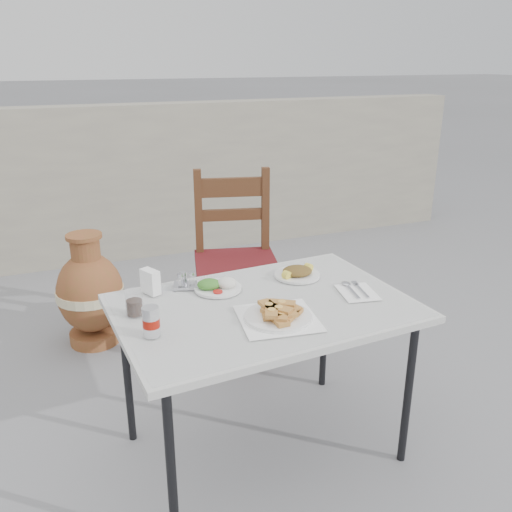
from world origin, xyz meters
name	(u,v)px	position (x,y,z in m)	size (l,w,h in m)	color
ground	(223,444)	(0.00, 0.00, 0.00)	(80.00, 80.00, 0.00)	slate
cafe_table	(264,315)	(0.15, -0.09, 0.62)	(1.14, 0.81, 0.66)	black
pide_plate	(278,312)	(0.15, -0.22, 0.69)	(0.31, 0.31, 0.06)	white
salad_rice_plate	(217,285)	(0.03, 0.10, 0.68)	(0.19, 0.19, 0.05)	white
salad_chopped_plate	(297,273)	(0.39, 0.11, 0.68)	(0.19, 0.19, 0.04)	white
soda_can	(151,321)	(-0.29, -0.17, 0.72)	(0.06, 0.06, 0.10)	silver
cola_glass	(134,304)	(-0.32, 0.01, 0.70)	(0.06, 0.06, 0.09)	white
napkin_holder	(150,282)	(-0.22, 0.17, 0.71)	(0.07, 0.09, 0.10)	white
condiment_caddy	(185,282)	(-0.08, 0.18, 0.69)	(0.11, 0.10, 0.07)	silver
cutlery_napkin	(356,291)	(0.53, -0.12, 0.67)	(0.17, 0.20, 0.01)	white
chair	(235,260)	(0.35, 0.79, 0.50)	(0.52, 0.52, 0.98)	#3D2210
terracotta_urn	(90,293)	(-0.39, 1.11, 0.30)	(0.37, 0.37, 0.65)	brown
back_wall	(119,184)	(0.00, 2.50, 0.60)	(6.00, 0.25, 1.20)	gray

